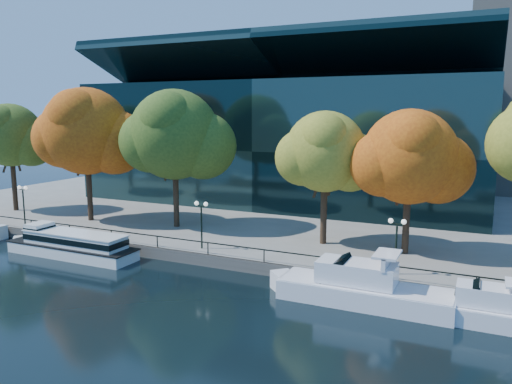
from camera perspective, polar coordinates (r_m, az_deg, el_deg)
The scene contains 15 objects.
ground at distance 38.75m, azimuth -7.95°, elevation -9.67°, with size 160.00×160.00×0.00m, color black.
promenade at distance 71.02m, azimuth 8.16°, elevation -0.60°, with size 90.00×67.08×1.00m.
railing at distance 40.83m, azimuth -5.52°, elevation -5.79°, with size 88.20×0.08×0.99m.
convention_building at distance 67.08m, azimuth 3.88°, elevation 5.79°, with size 50.00×24.57×21.43m.
tour_boat at distance 46.64m, azimuth -20.62°, elevation -5.51°, with size 13.70×3.06×2.60m.
cruiser_near at distance 33.95m, azimuth 11.48°, elevation -10.52°, with size 12.45×3.21×3.61m.
cruiser_far at distance 33.13m, azimuth 25.08°, elevation -12.05°, with size 9.15×2.54×2.99m.
tree_0 at distance 64.00m, azimuth -26.21°, elevation 5.70°, with size 9.03×7.40×12.39m.
tree_1 at distance 54.90m, azimuth -18.73°, elevation 6.39°, with size 11.31×9.28×13.96m.
tree_2 at distance 49.72m, azimuth -9.17°, elevation 6.27°, with size 11.08×9.09×13.65m.
tree_3 at distance 43.04m, azimuth 8.05°, elevation 4.38°, with size 8.69×7.12×11.55m.
tree_4 at distance 41.45m, azimuth 17.32°, elevation 3.62°, with size 9.49×7.78×11.70m.
lamp_0 at distance 55.80m, azimuth -25.07°, elevation -0.43°, with size 1.26×0.36×4.03m.
lamp_1 at distance 42.07m, azimuth -6.27°, elevation -2.50°, with size 1.26×0.36×4.03m.
lamp_2 at distance 36.60m, azimuth 15.78°, elevation -4.57°, with size 1.26×0.36×4.03m.
Camera 1 is at (20.12, -30.68, 12.47)m, focal length 35.00 mm.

